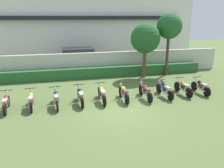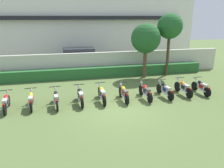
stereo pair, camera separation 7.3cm
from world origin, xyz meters
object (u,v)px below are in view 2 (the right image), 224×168
Objects in this scene: motorcycle_in_row_7 at (165,90)px; motorcycle_in_row_9 at (201,87)px; tree_near_inspector at (146,39)px; motorcycle_in_row_5 at (124,93)px; motorcycle_in_row_0 at (6,102)px; motorcycle_in_row_2 at (56,98)px; tree_far_side at (170,27)px; motorcycle_in_row_3 at (80,96)px; parked_car at (81,59)px; motorcycle_in_row_4 at (102,94)px; motorcycle_in_row_1 at (31,100)px; motorcycle_in_row_6 at (145,91)px; motorcycle_in_row_8 at (183,88)px.

motorcycle_in_row_7 is 2.42m from motorcycle_in_row_9.
tree_near_inspector is 2.29× the size of motorcycle_in_row_9.
motorcycle_in_row_0 is at bearing 89.23° from motorcycle_in_row_5.
motorcycle_in_row_0 is at bearing 85.24° from motorcycle_in_row_2.
tree_far_side reaches higher than motorcycle_in_row_0.
parked_car is at bearing -8.19° from motorcycle_in_row_3.
tree_far_side is (2.00, 0.24, 0.83)m from tree_near_inspector.
tree_far_side is 10.33m from motorcycle_in_row_2.
motorcycle_in_row_4 is at bearing -87.01° from parked_car.
motorcycle_in_row_1 is 1.00× the size of motorcycle_in_row_9.
motorcycle_in_row_9 is at bearing -89.70° from motorcycle_in_row_6.
parked_car is at bearing 18.39° from motorcycle_in_row_6.
motorcycle_in_row_0 is 0.94× the size of motorcycle_in_row_7.
motorcycle_in_row_9 is (6.16, -0.06, -0.01)m from motorcycle_in_row_4.
motorcycle_in_row_7 is at bearing -95.13° from tree_near_inspector.
motorcycle_in_row_6 reaches higher than motorcycle_in_row_9.
motorcycle_in_row_0 is at bearing 90.33° from motorcycle_in_row_4.
motorcycle_in_row_9 is (9.87, -0.03, 0.00)m from motorcycle_in_row_1.
motorcycle_in_row_3 is (-0.77, -8.31, -0.48)m from parked_car.
parked_car reaches higher than motorcycle_in_row_3.
motorcycle_in_row_3 is (-5.33, -4.34, -2.51)m from tree_near_inspector.
motorcycle_in_row_9 is at bearing -89.72° from tree_far_side.
parked_car reaches higher than motorcycle_in_row_1.
parked_car is 8.07m from tree_far_side.
motorcycle_in_row_4 is 5.00m from motorcycle_in_row_8.
motorcycle_in_row_9 is (1.16, -0.06, -0.01)m from motorcycle_in_row_8.
motorcycle_in_row_0 is at bearing -118.18° from parked_car.
motorcycle_in_row_8 reaches higher than motorcycle_in_row_5.
motorcycle_in_row_2 is at bearing -98.56° from motorcycle_in_row_1.
motorcycle_in_row_0 is 0.95× the size of motorcycle_in_row_3.
motorcycle_in_row_4 is (4.90, 0.10, 0.02)m from motorcycle_in_row_0.
motorcycle_in_row_8 is (1.26, 0.09, 0.01)m from motorcycle_in_row_7.
motorcycle_in_row_2 is at bearing 89.06° from motorcycle_in_row_8.
motorcycle_in_row_0 is 4.90m from motorcycle_in_row_4.
motorcycle_in_row_6 is (-3.62, -4.66, -3.35)m from tree_far_side.
motorcycle_in_row_1 and motorcycle_in_row_7 have the same top height.
tree_far_side is 2.53× the size of motorcycle_in_row_7.
motorcycle_in_row_4 reaches higher than motorcycle_in_row_1.
motorcycle_in_row_9 is at bearing -93.40° from motorcycle_in_row_7.
parked_car is 2.39× the size of motorcycle_in_row_3.
tree_far_side is 9.26m from motorcycle_in_row_3.
tree_near_inspector reaches higher than motorcycle_in_row_3.
motorcycle_in_row_2 is at bearing 92.06° from motorcycle_in_row_4.
motorcycle_in_row_2 is at bearing 87.68° from motorcycle_in_row_9.
motorcycle_in_row_8 is 1.16m from motorcycle_in_row_9.
tree_near_inspector is at bearing -21.06° from motorcycle_in_row_6.
motorcycle_in_row_6 is (7.41, -0.04, 0.01)m from motorcycle_in_row_0.
parked_car is 2.37× the size of motorcycle_in_row_7.
motorcycle_in_row_1 is (-3.29, -8.28, -0.50)m from parked_car.
motorcycle_in_row_9 is (7.35, -0.00, -0.02)m from motorcycle_in_row_3.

